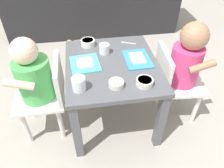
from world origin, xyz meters
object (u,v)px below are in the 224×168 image
at_px(dog, 90,52).
at_px(veggie_bowl_far, 88,42).
at_px(food_tray_right, 137,59).
at_px(spoon_by_left_tray, 127,43).
at_px(seated_child_right, 184,63).
at_px(food_tray_left, 85,63).
at_px(cereal_bowl_right_side, 145,82).
at_px(veggie_bowl_near, 116,84).
at_px(water_cup_right, 79,84).
at_px(water_cup_left, 104,49).
at_px(seated_child_left, 36,79).
at_px(dining_table, 112,74).

height_order(dog, veggie_bowl_far, veggie_bowl_far).
relative_size(food_tray_right, spoon_by_left_tray, 2.11).
distance_m(seated_child_right, dog, 0.80).
relative_size(food_tray_left, spoon_by_left_tray, 1.97).
relative_size(cereal_bowl_right_side, spoon_by_left_tray, 0.90).
relative_size(dog, veggie_bowl_near, 5.67).
bearing_deg(water_cup_right, cereal_bowl_right_side, -2.53).
distance_m(food_tray_right, spoon_by_left_tray, 0.19).
bearing_deg(water_cup_left, seated_child_right, -18.34).
distance_m(seated_child_right, food_tray_left, 0.58).
xyz_separation_m(seated_child_right, spoon_by_left_tray, (-0.29, 0.24, 0.02)).
height_order(veggie_bowl_near, spoon_by_left_tray, veggie_bowl_near).
relative_size(seated_child_right, dog, 1.53).
bearing_deg(food_tray_left, seated_child_left, -170.16).
relative_size(seated_child_right, cereal_bowl_right_side, 7.69).
bearing_deg(cereal_bowl_right_side, food_tray_left, 141.93).
distance_m(food_tray_left, veggie_bowl_far, 0.21).
height_order(dog, water_cup_left, water_cup_left).
distance_m(dining_table, seated_child_right, 0.43).
bearing_deg(water_cup_left, veggie_bowl_near, -86.65).
height_order(water_cup_right, veggie_bowl_near, water_cup_right).
bearing_deg(cereal_bowl_right_side, dog, 107.08).
bearing_deg(spoon_by_left_tray, water_cup_right, -128.88).
bearing_deg(dog, dining_table, -79.93).
xyz_separation_m(dog, food_tray_left, (-0.06, -0.52, 0.25)).
relative_size(seated_child_right, food_tray_left, 3.49).
xyz_separation_m(water_cup_left, spoon_by_left_tray, (0.16, 0.09, -0.02)).
bearing_deg(dog, veggie_bowl_far, -94.33).
relative_size(dining_table, seated_child_left, 0.93).
relative_size(food_tray_left, water_cup_right, 2.69).
xyz_separation_m(dining_table, water_cup_left, (-0.03, 0.12, 0.10)).
bearing_deg(food_tray_right, dog, 115.39).
xyz_separation_m(food_tray_right, spoon_by_left_tray, (-0.02, 0.19, -0.00)).
bearing_deg(cereal_bowl_right_side, veggie_bowl_near, 175.81).
height_order(dining_table, water_cup_left, water_cup_left).
bearing_deg(spoon_by_left_tray, veggie_bowl_far, 176.53).
bearing_deg(dog, seated_child_left, -119.93).
height_order(water_cup_left, spoon_by_left_tray, water_cup_left).
height_order(food_tray_right, cereal_bowl_right_side, cereal_bowl_right_side).
distance_m(cereal_bowl_right_side, veggie_bowl_far, 0.50).
bearing_deg(water_cup_left, food_tray_left, -141.16).
distance_m(seated_child_right, veggie_bowl_near, 0.46).
distance_m(water_cup_left, veggie_bowl_far, 0.14).
distance_m(food_tray_left, veggie_bowl_near, 0.26).
bearing_deg(food_tray_right, water_cup_left, 150.80).
relative_size(seated_child_right, veggie_bowl_near, 8.70).
distance_m(food_tray_right, water_cup_left, 0.21).
relative_size(seated_child_left, spoon_by_left_tray, 6.70).
distance_m(dining_table, water_cup_right, 0.29).
height_order(seated_child_right, water_cup_right, seated_child_right).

